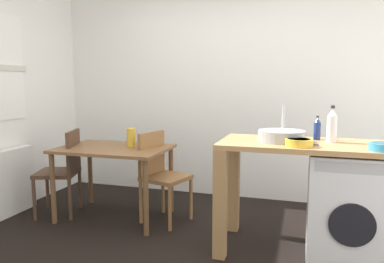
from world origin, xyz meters
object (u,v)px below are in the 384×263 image
Objects in this scene: bottle_tall_green at (317,129)px; colander at (384,146)px; dining_table at (114,157)px; chair_person_seat at (64,168)px; mixing_bowl at (299,142)px; chair_opposite at (160,171)px; washing_machine at (348,206)px; bottle_squat_brown at (332,126)px; vase at (131,137)px.

bottle_tall_green reaches higher than colander.
dining_table is 1.22× the size of chair_person_seat.
mixing_bowl is at bearing -14.26° from dining_table.
chair_opposite reaches higher than washing_machine.
bottle_squat_brown is 1.55× the size of vase.
bottle_squat_brown is (2.61, -0.11, 0.55)m from chair_person_seat.
washing_machine is 0.68m from mixing_bowl.
dining_table is at bearing -100.30° from chair_person_seat.
chair_person_seat is 3.00m from colander.
mixing_bowl reaches higher than chair_opposite.
chair_opposite is 1.05× the size of washing_machine.
colander is (0.19, -0.22, 0.52)m from washing_machine.
chair_person_seat is (-0.55, -0.08, -0.14)m from dining_table.
washing_machine is at bearing 95.22° from chair_opposite.
chair_person_seat and chair_opposite have the same top height.
colander reaches higher than washing_machine.
mixing_bowl is (1.82, -0.46, 0.31)m from dining_table.
dining_table is 0.50m from chair_opposite.
vase reaches higher than washing_machine.
chair_opposite is (0.48, 0.07, -0.14)m from dining_table.
chair_opposite is at bearing 170.69° from bottle_squat_brown.
bottle_tall_green is 0.59m from colander.
chair_opposite is at bearing 8.42° from dining_table.
bottle_tall_green is at bearing 137.23° from colander.
colander is (0.43, -0.40, -0.06)m from bottle_tall_green.
chair_opposite is at bearing 174.14° from bottle_tall_green.
washing_machine is at bearing -112.15° from chair_person_seat.
colander reaches higher than dining_table.
vase is (-1.91, 0.29, -0.22)m from bottle_squat_brown.
colander is at bearing -116.10° from chair_person_seat.
dining_table is 5.47× the size of bottle_tall_green.
mixing_bowl is at bearing 84.54° from chair_opposite.
colander is at bearing -41.86° from bottle_squat_brown.
vase is at bearing -78.85° from chair_opposite.
vase is at bearing 161.38° from mixing_bowl.
chair_person_seat is 0.79m from vase.
bottle_squat_brown is at bearing -5.23° from dining_table.
mixing_bowl is at bearing -131.73° from bottle_squat_brown.
dining_table is 0.57m from chair_person_seat.
chair_opposite is 1.76m from washing_machine.
bottle_squat_brown is at bearing -8.59° from vase.
colander is (0.33, -0.29, -0.10)m from bottle_squat_brown.
chair_opposite is 4.50× the size of colander.
vase is at bearing 171.41° from bottle_squat_brown.
bottle_tall_green reaches higher than washing_machine.
washing_machine is at bearing 27.25° from mixing_bowl.
chair_person_seat is 2.67m from bottle_squat_brown.
mixing_bowl reaches higher than colander.
chair_opposite is 4.48× the size of bottle_tall_green.
chair_opposite is 0.46m from vase.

